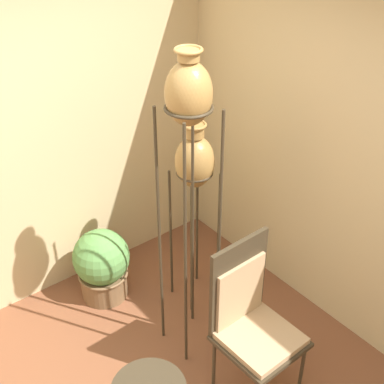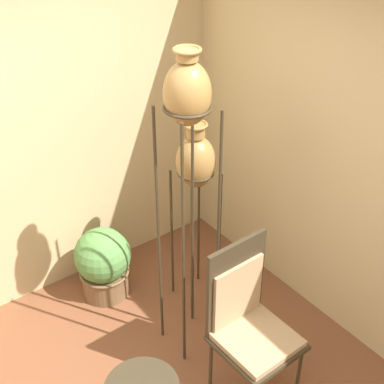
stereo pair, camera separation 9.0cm
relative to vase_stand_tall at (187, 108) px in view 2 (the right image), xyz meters
name	(u,v)px [view 2 (the right image)]	position (x,y,z in m)	size (l,w,h in m)	color
wall_right	(375,174)	(1.04, -0.60, -0.52)	(0.06, 7.54, 2.70)	#D1B784
vase_stand_tall	(187,108)	(0.00, 0.00, 0.00)	(0.30, 0.30, 2.21)	#382D1E
vase_stand_medium	(196,165)	(0.32, 0.35, -0.64)	(0.28, 0.28, 1.54)	#382D1E
chair	(247,318)	(0.05, -0.55, -1.23)	(0.49, 0.49, 1.15)	#382D1E
potted_plant	(103,262)	(-0.25, 0.80, -1.55)	(0.45, 0.45, 0.62)	brown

